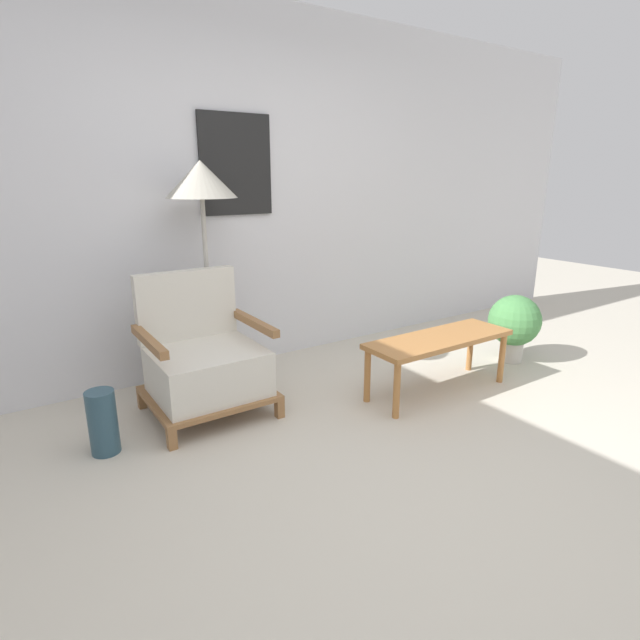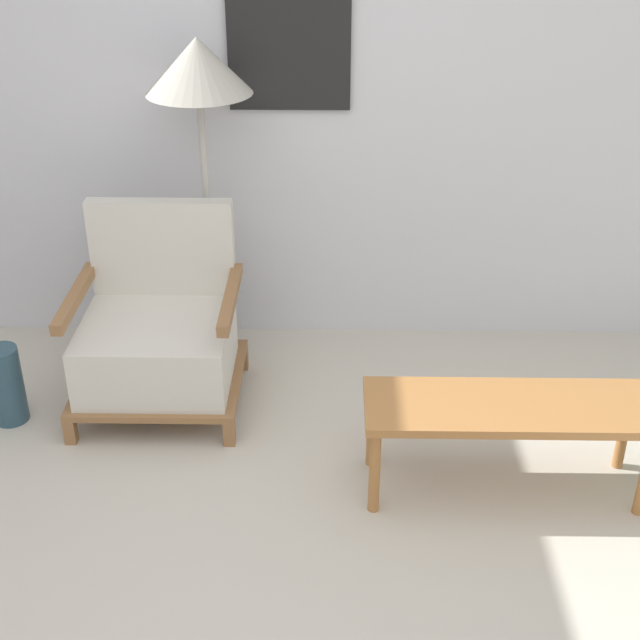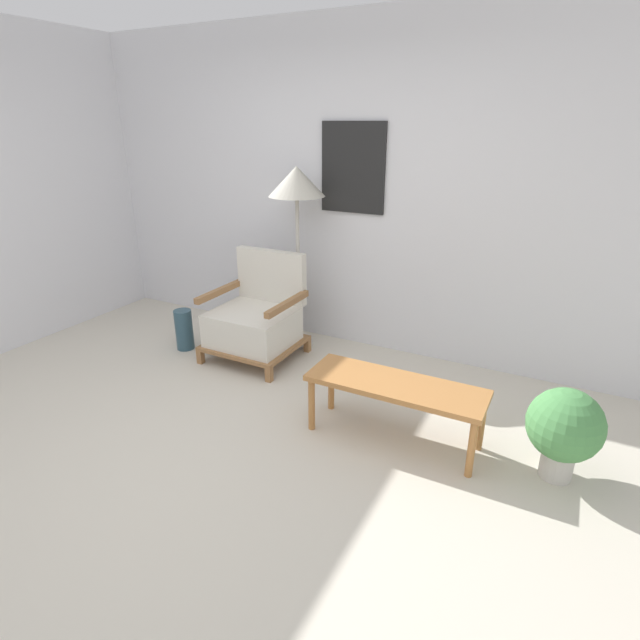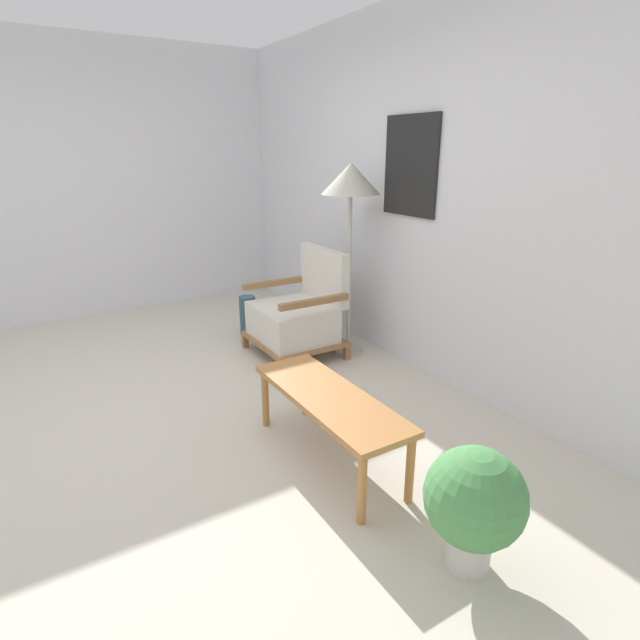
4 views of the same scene
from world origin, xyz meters
The scene contains 5 objects.
wall_back centered at (0.00, 2.13, 1.35)m, with size 8.00×0.09×2.70m.
armchair centered at (-0.52, 1.43, 0.34)m, with size 0.74×0.67×0.88m.
floor_lamp centered at (-0.32, 1.82, 1.39)m, with size 0.47×0.47×1.57m.
coffee_table centered at (0.94, 0.82, 0.36)m, with size 1.11×0.37×0.41m.
vase centered at (-1.18, 1.26, 0.18)m, with size 0.15×0.15×0.36m, color #2D4C5B.
Camera 2 is at (0.27, -2.03, 2.33)m, focal length 50.00 mm.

